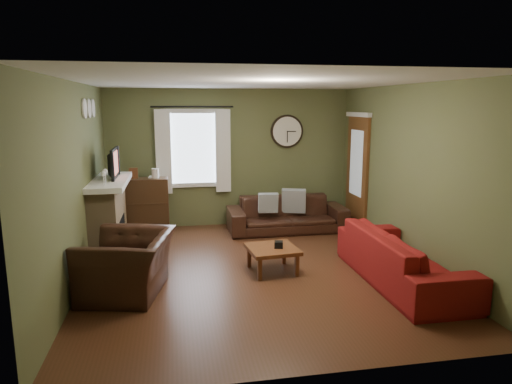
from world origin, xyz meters
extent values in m
cube|color=#472717|center=(0.00, 0.00, 0.00)|extent=(4.60, 5.20, 0.00)
cube|color=white|center=(0.00, 0.00, 2.60)|extent=(4.60, 5.20, 0.00)
cube|color=#586039|center=(-2.30, 0.00, 1.30)|extent=(0.00, 5.20, 2.60)
cube|color=#586039|center=(2.30, 0.00, 1.30)|extent=(0.00, 5.20, 2.60)
cube|color=#586039|center=(0.00, 2.60, 1.30)|extent=(4.60, 0.00, 2.60)
cube|color=#586039|center=(0.00, -2.60, 1.30)|extent=(4.60, 0.00, 2.60)
cube|color=tan|center=(-2.10, 1.15, 0.55)|extent=(0.40, 1.40, 1.10)
cube|color=black|center=(-1.91, 1.15, 0.30)|extent=(0.04, 0.60, 0.55)
cube|color=white|center=(-2.07, 1.15, 1.14)|extent=(0.58, 1.60, 0.08)
imported|color=black|center=(-2.05, 1.30, 1.35)|extent=(0.08, 0.60, 0.35)
cube|color=#994C3F|center=(-1.97, 1.30, 1.41)|extent=(0.02, 0.62, 0.36)
cylinder|color=white|center=(-2.28, 0.80, 2.25)|extent=(0.28, 0.28, 0.03)
cylinder|color=white|center=(-2.28, 1.15, 2.25)|extent=(0.28, 0.28, 0.03)
cylinder|color=white|center=(-2.28, 1.50, 2.25)|extent=(0.28, 0.28, 0.03)
cylinder|color=black|center=(-0.70, 2.48, 2.27)|extent=(0.03, 0.03, 1.50)
cube|color=white|center=(-1.25, 2.48, 1.45)|extent=(0.28, 0.04, 1.55)
cube|color=white|center=(-0.15, 2.48, 1.45)|extent=(0.28, 0.04, 1.55)
cube|color=brown|center=(2.27, 1.85, 1.05)|extent=(0.05, 0.90, 2.10)
imported|color=brown|center=(-1.52, 2.25, 0.96)|extent=(0.18, 0.24, 0.02)
imported|color=black|center=(0.96, 1.92, 0.32)|extent=(2.16, 0.85, 0.63)
cube|color=#8E959C|center=(1.10, 1.98, 0.55)|extent=(0.46, 0.26, 0.44)
cube|color=#8E959C|center=(0.60, 1.90, 0.55)|extent=(0.36, 0.14, 0.36)
imported|color=maroon|center=(1.83, -0.78, 0.34)|extent=(0.91, 2.32, 0.68)
imported|color=black|center=(-1.67, -0.50, 0.37)|extent=(1.22, 1.33, 0.74)
cube|color=black|center=(0.32, -0.12, 0.40)|extent=(0.14, 0.14, 0.09)
camera|label=1|loc=(-1.07, -6.03, 2.30)|focal=32.00mm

